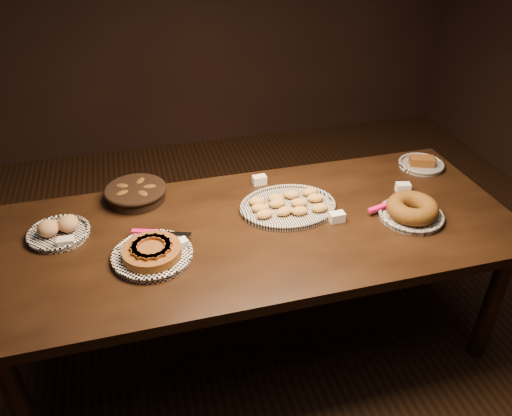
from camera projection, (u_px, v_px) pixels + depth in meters
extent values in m
plane|color=black|center=(258.00, 339.00, 2.70)|extent=(5.00, 5.00, 0.00)
cube|color=black|center=(259.00, 231.00, 2.30)|extent=(2.40, 1.00, 0.05)
cylinder|color=black|center=(20.00, 404.00, 1.97)|extent=(0.08, 0.08, 0.70)
cylinder|color=black|center=(492.00, 303.00, 2.44)|extent=(0.08, 0.08, 0.70)
cylinder|color=black|center=(38.00, 280.00, 2.58)|extent=(0.08, 0.08, 0.70)
cylinder|color=black|center=(412.00, 218.00, 3.05)|extent=(0.08, 0.08, 0.70)
torus|color=white|center=(152.00, 254.00, 2.09)|extent=(0.34, 0.34, 0.02)
cylinder|color=#4A260E|center=(152.00, 252.00, 2.08)|extent=(0.27, 0.27, 0.04)
cube|color=#552D0E|center=(167.00, 245.00, 2.08)|extent=(0.03, 0.09, 0.01)
cube|color=#552D0E|center=(166.00, 241.00, 2.10)|extent=(0.05, 0.09, 0.01)
cube|color=#552D0E|center=(161.00, 238.00, 2.12)|extent=(0.08, 0.08, 0.01)
cube|color=#552D0E|center=(155.00, 237.00, 2.12)|extent=(0.09, 0.05, 0.01)
cube|color=#552D0E|center=(147.00, 238.00, 2.12)|extent=(0.09, 0.04, 0.01)
cube|color=#552D0E|center=(141.00, 240.00, 2.11)|extent=(0.08, 0.07, 0.01)
cube|color=#552D0E|center=(136.00, 244.00, 2.08)|extent=(0.06, 0.09, 0.01)
cube|color=#552D0E|center=(135.00, 248.00, 2.06)|extent=(0.03, 0.09, 0.01)
cube|color=#552D0E|center=(136.00, 253.00, 2.04)|extent=(0.05, 0.09, 0.01)
cube|color=#552D0E|center=(141.00, 256.00, 2.02)|extent=(0.08, 0.08, 0.01)
cube|color=#552D0E|center=(147.00, 257.00, 2.01)|extent=(0.09, 0.05, 0.01)
cube|color=#552D0E|center=(155.00, 256.00, 2.02)|extent=(0.09, 0.04, 0.01)
cube|color=#552D0E|center=(162.00, 253.00, 2.03)|extent=(0.08, 0.07, 0.01)
cube|color=#552D0E|center=(166.00, 249.00, 2.05)|extent=(0.06, 0.09, 0.01)
cube|color=#F10C68|center=(145.00, 232.00, 2.20)|extent=(0.12, 0.06, 0.02)
cube|color=silver|center=(174.00, 234.00, 2.19)|extent=(0.15, 0.08, 0.00)
torus|color=black|center=(288.00, 205.00, 2.40)|extent=(0.38, 0.38, 0.02)
ellipsoid|color=#A77330|center=(264.00, 214.00, 2.32)|extent=(0.09, 0.06, 0.04)
ellipsoid|color=#A77330|center=(285.00, 211.00, 2.34)|extent=(0.09, 0.07, 0.04)
ellipsoid|color=#A77330|center=(300.00, 211.00, 2.34)|extent=(0.08, 0.06, 0.04)
ellipsoid|color=#A77330|center=(320.00, 208.00, 2.36)|extent=(0.08, 0.05, 0.04)
ellipsoid|color=#A77330|center=(260.00, 208.00, 2.36)|extent=(0.09, 0.06, 0.04)
ellipsoid|color=#A77330|center=(277.00, 203.00, 2.39)|extent=(0.08, 0.05, 0.04)
ellipsoid|color=#A77330|center=(299.00, 203.00, 2.40)|extent=(0.09, 0.07, 0.04)
ellipsoid|color=#A77330|center=(315.00, 198.00, 2.43)|extent=(0.09, 0.06, 0.04)
ellipsoid|color=#A77330|center=(257.00, 201.00, 2.41)|extent=(0.09, 0.06, 0.04)
ellipsoid|color=#A77330|center=(276.00, 198.00, 2.43)|extent=(0.09, 0.07, 0.04)
ellipsoid|color=#A77330|center=(292.00, 194.00, 2.46)|extent=(0.09, 0.06, 0.04)
ellipsoid|color=#A77330|center=(310.00, 192.00, 2.48)|extent=(0.08, 0.05, 0.04)
torus|color=black|center=(411.00, 214.00, 2.34)|extent=(0.30, 0.30, 0.02)
torus|color=brown|center=(412.00, 208.00, 2.32)|extent=(0.30, 0.30, 0.08)
cube|color=#F10C68|center=(379.00, 208.00, 2.37)|extent=(0.12, 0.05, 0.02)
cube|color=silver|center=(399.00, 201.00, 2.42)|extent=(0.15, 0.07, 0.00)
cylinder|color=black|center=(136.00, 194.00, 2.46)|extent=(0.32, 0.32, 0.07)
torus|color=black|center=(135.00, 190.00, 2.45)|extent=(0.30, 0.30, 0.02)
ellipsoid|color=#321C0A|center=(150.00, 189.00, 2.46)|extent=(0.09, 0.06, 0.04)
ellipsoid|color=#321C0A|center=(141.00, 183.00, 2.51)|extent=(0.08, 0.10, 0.04)
ellipsoid|color=#321C0A|center=(123.00, 188.00, 2.47)|extent=(0.10, 0.09, 0.04)
ellipsoid|color=#321C0A|center=(123.00, 195.00, 2.41)|extent=(0.10, 0.08, 0.04)
ellipsoid|color=#321C0A|center=(143.00, 196.00, 2.41)|extent=(0.09, 0.10, 0.04)
torus|color=white|center=(58.00, 232.00, 2.22)|extent=(0.27, 0.27, 0.02)
ellipsoid|color=#A4774B|center=(48.00, 228.00, 2.19)|extent=(0.09, 0.09, 0.07)
ellipsoid|color=#A4774B|center=(68.00, 224.00, 2.22)|extent=(0.09, 0.09, 0.07)
torus|color=black|center=(421.00, 163.00, 2.75)|extent=(0.25, 0.25, 0.02)
cube|color=#4A260E|center=(422.00, 161.00, 2.74)|extent=(0.15, 0.11, 0.05)
cube|color=white|center=(179.00, 245.00, 2.14)|extent=(0.08, 0.06, 0.04)
cube|color=white|center=(259.00, 180.00, 2.60)|extent=(0.07, 0.05, 0.04)
cube|color=white|center=(337.00, 217.00, 2.31)|extent=(0.07, 0.05, 0.04)
cube|color=white|center=(66.00, 243.00, 2.15)|extent=(0.07, 0.05, 0.04)
cube|color=white|center=(403.00, 187.00, 2.53)|extent=(0.08, 0.06, 0.04)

